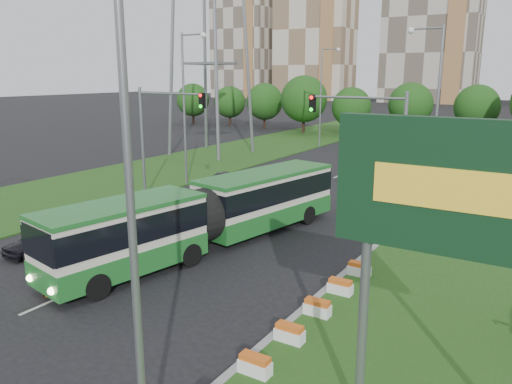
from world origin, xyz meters
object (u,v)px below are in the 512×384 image
Objects in this scene: traffic_mast_median at (375,139)px; pedestrian at (63,259)px; shopping_trolley at (47,289)px; car_left_far at (225,184)px; traffic_mast_left at (159,126)px; articulated_bus at (208,213)px; billboard at (473,206)px; car_left_near at (41,240)px.

pedestrian is at bearing -123.85° from traffic_mast_median.
car_left_far is at bearing 113.45° from shopping_trolley.
traffic_mast_left reaches higher than articulated_bus.
traffic_mast_left is 4.52× the size of pedestrian.
articulated_bus is at bearing 87.12° from shopping_trolley.
traffic_mast_left is 13.94× the size of shopping_trolley.
articulated_bus is at bearing 147.24° from billboard.
car_left_far is at bearing 136.33° from billboard.
pedestrian is at bearing 172.79° from billboard.
traffic_mast_median is 13.63m from car_left_far.
billboard is 1.00× the size of traffic_mast_median.
pedestrian is 3.09× the size of shopping_trolley.
car_left_near reaches higher than shopping_trolley.
car_left_near is (-13.17, -12.26, -4.70)m from traffic_mast_median.
car_left_near is at bearing 157.64° from shopping_trolley.
pedestrian reaches higher than shopping_trolley.
pedestrian is (5.85, -12.88, -4.46)m from traffic_mast_left.
shopping_trolley is at bearing -126.11° from pedestrian.
shopping_trolley is at bearing -32.70° from car_left_near.
billboard is at bearing -22.08° from articulated_bus.
shopping_trolley is at bearing -118.50° from traffic_mast_median.
shopping_trolley is (6.79, -14.41, -5.07)m from traffic_mast_left.
car_left_near is 6.62× the size of shopping_trolley.
pedestrian is 1.90m from shopping_trolley.
pedestrian is (-9.31, -13.88, -4.46)m from traffic_mast_median.
car_left_near is at bearing -85.95° from car_left_far.
traffic_mast_median is at bearing 72.40° from shopping_trolley.
billboard is 21.69m from car_left_near.
billboard is 16.98m from articulated_bus.
pedestrian is at bearing -65.58° from traffic_mast_left.
billboard is 27.16m from traffic_mast_left.
pedestrian is (3.86, -1.62, 0.24)m from car_left_near.
car_left_far is (-12.47, 3.04, -4.58)m from traffic_mast_median.
traffic_mast_median is 1.71× the size of car_left_far.
car_left_far is 18.91m from shopping_trolley.
billboard is 13.94× the size of shopping_trolley.
articulated_bus is at bearing -52.20° from car_left_far.
car_left_near is at bearing -132.34° from articulated_bus.
billboard is 28.10m from car_left_far.
pedestrian is at bearing -103.06° from articulated_bus.
traffic_mast_median and traffic_mast_left have the same top height.
car_left_far is at bearing 87.96° from car_left_near.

